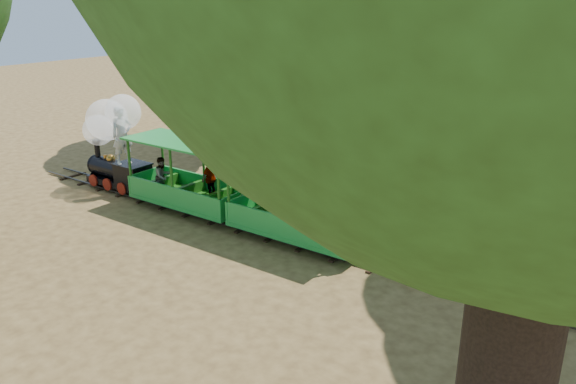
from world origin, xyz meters
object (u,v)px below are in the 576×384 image
Objects in this scene: fence at (430,156)px; carriage_front at (188,184)px; locomotive at (112,135)px; carriage_rear at (298,213)px.

carriage_front is at bearing -117.95° from fence.
locomotive is 11.07m from fence.
carriage_front is (3.38, -0.03, -1.00)m from locomotive.
locomotive is 3.53m from carriage_front.
fence is (0.32, 7.96, -0.24)m from carriage_rear.
carriage_rear reaches higher than fence.
locomotive is at bearing -133.79° from fence.
locomotive is 0.84× the size of carriage_rear.
carriage_front reaches higher than fence.
carriage_rear is 0.22× the size of fence.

